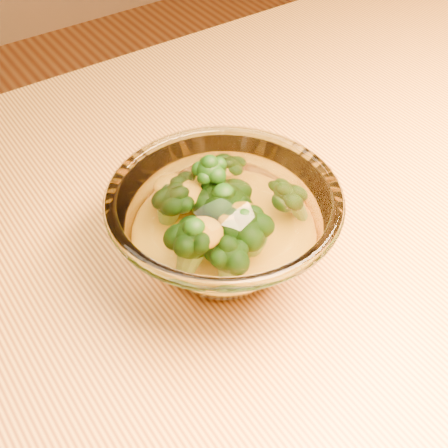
% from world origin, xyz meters
% --- Properties ---
extents(table, '(1.20, 0.80, 0.75)m').
position_xyz_m(table, '(0.00, 0.00, 0.65)').
color(table, gold).
rests_on(table, ground).
extents(glass_bowl, '(0.20, 0.20, 0.09)m').
position_xyz_m(glass_bowl, '(-0.11, -0.00, 0.80)').
color(glass_bowl, white).
rests_on(glass_bowl, table).
extents(cheese_sauce, '(0.12, 0.12, 0.03)m').
position_xyz_m(cheese_sauce, '(-0.11, -0.00, 0.78)').
color(cheese_sauce, yellow).
rests_on(cheese_sauce, glass_bowl).
extents(broccoli_heap, '(0.13, 0.13, 0.07)m').
position_xyz_m(broccoli_heap, '(-0.11, 0.00, 0.81)').
color(broccoli_heap, black).
rests_on(broccoli_heap, cheese_sauce).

